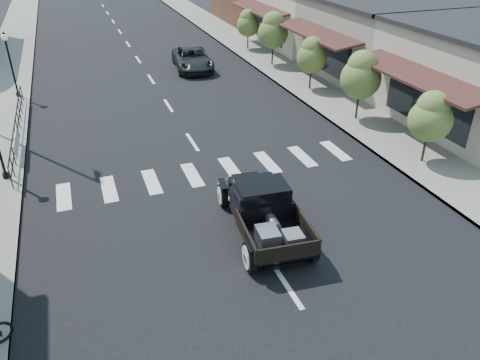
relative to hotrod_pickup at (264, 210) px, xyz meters
name	(u,v)px	position (x,y,z in m)	size (l,w,h in m)	color
ground	(247,226)	(-0.37, 0.45, -0.84)	(120.00, 120.00, 0.00)	black
road	(157,89)	(-0.37, 15.45, -0.83)	(14.00, 80.00, 0.02)	black
road_markings	(177,119)	(-0.37, 10.45, -0.84)	(12.00, 60.00, 0.06)	silver
sidewalk_left	(0,105)	(-8.87, 15.45, -0.76)	(3.00, 80.00, 0.15)	gray
sidewalk_right	(288,74)	(8.13, 15.45, -0.76)	(3.00, 80.00, 0.15)	gray
storefront_mid	(397,38)	(14.63, 13.45, 1.41)	(10.00, 9.00, 4.50)	#A39889
storefront_far	(327,14)	(14.63, 22.45, 1.41)	(10.00, 9.00, 4.50)	beige
railing	(17,126)	(-7.67, 10.45, -0.19)	(0.08, 10.00, 1.00)	black
banner	(18,148)	(-7.59, 8.45, -0.39)	(0.04, 2.20, 0.60)	silver
lamp_post_c	(11,65)	(-7.97, 16.45, 1.07)	(0.36, 0.36, 3.52)	black
small_tree_a	(428,128)	(7.93, 2.20, 0.73)	(1.71, 1.71, 2.84)	#586D31
small_tree_b	(360,87)	(7.93, 7.17, 0.92)	(1.93, 1.93, 3.22)	#586D31
small_tree_c	(311,64)	(7.93, 12.11, 0.74)	(1.71, 1.71, 2.85)	#586D31
small_tree_d	(273,39)	(7.93, 17.62, 0.96)	(1.98, 1.98, 3.31)	#586D31
small_tree_e	(248,30)	(7.93, 22.26, 0.69)	(1.66, 1.66, 2.77)	#586D31
hotrod_pickup	(264,210)	(0.00, 0.00, 0.00)	(2.26, 4.84, 1.68)	black
second_car	(192,59)	(2.68, 18.77, -0.16)	(2.26, 4.90, 1.36)	black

